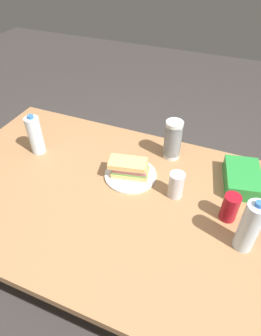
{
  "coord_description": "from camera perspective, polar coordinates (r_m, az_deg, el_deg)",
  "views": [
    {
      "loc": [
        -0.42,
        0.78,
        1.67
      ],
      "look_at": [
        -0.04,
        -0.14,
        0.8
      ],
      "focal_mm": 30.84,
      "sensor_mm": 36.0,
      "label": 1
    }
  ],
  "objects": [
    {
      "name": "chip_bag",
      "position": [
        1.39,
        21.21,
        -1.87
      ],
      "size": [
        0.19,
        0.26,
        0.07
      ],
      "primitive_type": "cube",
      "rotation": [
        0.0,
        0.0,
        4.92
      ],
      "color": "#268C38",
      "rests_on": "dining_table"
    },
    {
      "name": "paper_plate",
      "position": [
        1.35,
        -0.0,
        -1.4
      ],
      "size": [
        0.24,
        0.24,
        0.01
      ],
      "primitive_type": "cylinder",
      "color": "white",
      "rests_on": "dining_table"
    },
    {
      "name": "sandwich",
      "position": [
        1.32,
        -0.17,
        0.06
      ],
      "size": [
        0.2,
        0.13,
        0.08
      ],
      "color": "#DBB26B",
      "rests_on": "paper_plate"
    },
    {
      "name": "soda_can_red",
      "position": [
        1.21,
        19.06,
        -7.36
      ],
      "size": [
        0.07,
        0.07,
        0.12
      ],
      "primitive_type": "cylinder",
      "color": "maroon",
      "rests_on": "dining_table"
    },
    {
      "name": "water_bottle_spare",
      "position": [
        1.1,
        22.49,
        -10.68
      ],
      "size": [
        0.07,
        0.07,
        0.24
      ],
      "color": "silver",
      "rests_on": "dining_table"
    },
    {
      "name": "soda_can_silver",
      "position": [
        1.24,
        9.0,
        -3.32
      ],
      "size": [
        0.07,
        0.07,
        0.12
      ],
      "primitive_type": "cylinder",
      "color": "silver",
      "rests_on": "dining_table"
    },
    {
      "name": "plastic_cup_stack",
      "position": [
        1.43,
        8.37,
        5.55
      ],
      "size": [
        0.08,
        0.08,
        0.2
      ],
      "color": "silver",
      "rests_on": "dining_table"
    },
    {
      "name": "water_bottle_tall",
      "position": [
        1.52,
        -18.3,
        6.18
      ],
      "size": [
        0.07,
        0.07,
        0.21
      ],
      "color": "silver",
      "rests_on": "dining_table"
    },
    {
      "name": "dining_table",
      "position": [
        1.34,
        -3.84,
        -7.64
      ],
      "size": [
        1.61,
        0.99,
        0.75
      ],
      "color": "#9E7047",
      "rests_on": "ground_plane"
    },
    {
      "name": "ground_plane",
      "position": [
        1.89,
        -2.89,
        -20.88
      ],
      "size": [
        8.0,
        8.0,
        0.0
      ],
      "primitive_type": "plane",
      "color": "#383330"
    }
  ]
}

